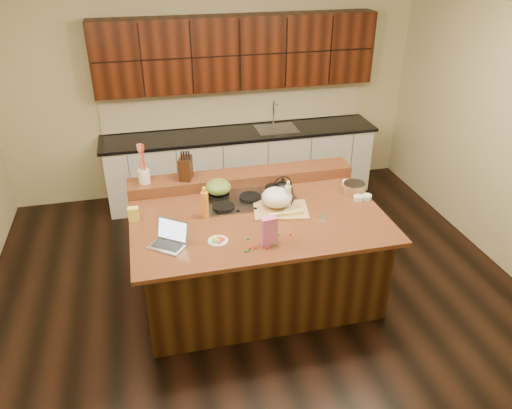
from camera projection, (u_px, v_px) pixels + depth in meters
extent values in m
cube|color=black|center=(257.00, 291.00, 5.22)|extent=(5.50, 5.00, 0.01)
cube|color=silver|center=(257.00, 18.00, 3.92)|extent=(5.50, 5.00, 0.01)
cube|color=#C2B988|center=(213.00, 96.00, 6.70)|extent=(5.50, 0.01, 2.70)
cube|color=#C2B988|center=(378.00, 386.00, 2.44)|extent=(5.50, 0.01, 2.70)
cube|color=black|center=(257.00, 256.00, 5.01)|extent=(2.22, 1.42, 0.88)
cube|color=black|center=(257.00, 216.00, 4.79)|extent=(2.40, 1.60, 0.04)
cube|color=black|center=(242.00, 178.00, 5.35)|extent=(2.40, 0.30, 0.12)
cube|color=gray|center=(250.00, 199.00, 5.03)|extent=(0.92, 0.52, 0.02)
cylinder|color=black|center=(219.00, 195.00, 5.07)|extent=(0.22, 0.22, 0.03)
cylinder|color=black|center=(275.00, 189.00, 5.19)|extent=(0.22, 0.22, 0.03)
cylinder|color=black|center=(223.00, 207.00, 4.85)|extent=(0.22, 0.22, 0.03)
cylinder|color=black|center=(282.00, 200.00, 4.97)|extent=(0.22, 0.22, 0.03)
cylinder|color=black|center=(250.00, 197.00, 5.02)|extent=(0.22, 0.22, 0.03)
cube|color=silver|center=(241.00, 165.00, 6.91)|extent=(3.60, 0.62, 0.90)
cube|color=black|center=(241.00, 133.00, 6.69)|extent=(3.70, 0.66, 0.04)
cube|color=gray|center=(277.00, 129.00, 6.78)|extent=(0.55, 0.42, 0.01)
cylinder|color=gray|center=(273.00, 112.00, 6.85)|extent=(0.02, 0.02, 0.36)
cube|color=black|center=(237.00, 52.00, 6.32)|extent=(3.60, 0.34, 0.90)
cube|color=#C2B988|center=(236.00, 106.00, 6.82)|extent=(3.60, 0.03, 0.50)
ellipsoid|color=black|center=(283.00, 190.00, 4.92)|extent=(0.26, 0.26, 0.18)
ellipsoid|color=#597830|center=(218.00, 187.00, 5.03)|extent=(0.27, 0.27, 0.15)
cube|color=#B7B7BC|center=(167.00, 246.00, 4.28)|extent=(0.37, 0.35, 0.01)
cube|color=black|center=(167.00, 245.00, 4.28)|extent=(0.28, 0.25, 0.00)
cube|color=#B7B7BC|center=(173.00, 230.00, 4.32)|extent=(0.28, 0.23, 0.19)
cube|color=silver|center=(172.00, 230.00, 4.31)|extent=(0.25, 0.20, 0.17)
cylinder|color=orange|center=(205.00, 205.00, 4.66)|extent=(0.09, 0.09, 0.27)
cylinder|color=silver|center=(288.00, 198.00, 4.81)|extent=(0.07, 0.07, 0.25)
cube|color=tan|center=(281.00, 210.00, 4.82)|extent=(0.58, 0.47, 0.02)
ellipsoid|color=white|center=(277.00, 197.00, 4.83)|extent=(0.30, 0.30, 0.19)
cube|color=#EDD872|center=(275.00, 215.00, 4.69)|extent=(0.11, 0.03, 0.03)
cube|color=#EDD872|center=(286.00, 214.00, 4.71)|extent=(0.11, 0.03, 0.03)
cube|color=#EDD872|center=(298.00, 212.00, 4.73)|extent=(0.11, 0.03, 0.03)
cylinder|color=gray|center=(292.00, 208.00, 4.82)|extent=(0.20, 0.08, 0.01)
cylinder|color=white|center=(367.00, 197.00, 5.04)|extent=(0.13, 0.13, 0.04)
cylinder|color=white|center=(358.00, 198.00, 5.02)|extent=(0.11, 0.11, 0.04)
cylinder|color=white|center=(347.00, 183.00, 5.32)|extent=(0.11, 0.11, 0.04)
cylinder|color=#996B3F|center=(354.00, 189.00, 5.15)|extent=(0.32, 0.32, 0.09)
cone|color=silver|center=(323.00, 215.00, 4.69)|extent=(0.10, 0.10, 0.07)
cube|color=#D66497|center=(269.00, 231.00, 4.26)|extent=(0.15, 0.10, 0.27)
cylinder|color=white|center=(218.00, 241.00, 4.36)|extent=(0.19, 0.19, 0.01)
cube|color=#E1DB4F|center=(133.00, 214.00, 4.64)|extent=(0.10, 0.07, 0.14)
cylinder|color=white|center=(144.00, 176.00, 5.07)|extent=(0.15, 0.15, 0.14)
cube|color=black|center=(186.00, 168.00, 5.14)|extent=(0.17, 0.22, 0.24)
ellipsoid|color=red|center=(291.00, 234.00, 4.44)|extent=(0.02, 0.02, 0.02)
ellipsoid|color=#198C26|center=(274.00, 245.00, 4.29)|extent=(0.02, 0.02, 0.02)
ellipsoid|color=red|center=(250.00, 248.00, 4.25)|extent=(0.02, 0.02, 0.02)
ellipsoid|color=#198C26|center=(249.00, 251.00, 4.22)|extent=(0.02, 0.02, 0.02)
ellipsoid|color=red|center=(274.00, 241.00, 4.34)|extent=(0.02, 0.02, 0.02)
ellipsoid|color=#198C26|center=(246.00, 251.00, 4.21)|extent=(0.02, 0.02, 0.02)
ellipsoid|color=red|center=(267.00, 248.00, 4.25)|extent=(0.02, 0.02, 0.02)
ellipsoid|color=#198C26|center=(248.00, 238.00, 4.38)|extent=(0.02, 0.02, 0.02)
ellipsoid|color=red|center=(256.00, 247.00, 4.26)|extent=(0.02, 0.02, 0.02)
ellipsoid|color=#198C26|center=(279.00, 235.00, 4.44)|extent=(0.02, 0.02, 0.02)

